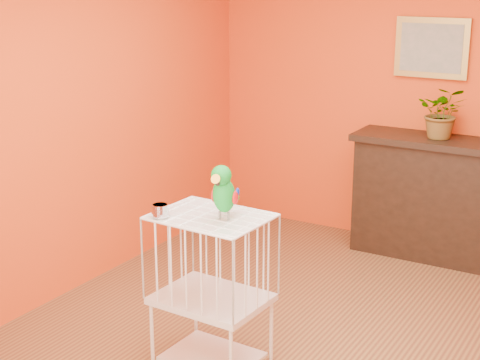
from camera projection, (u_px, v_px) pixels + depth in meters
The scene contains 8 objects.
ground at pixel (312, 350), 4.77m from camera, with size 4.50×4.50×0.00m, color brown.
room_shell at pixel (319, 110), 4.33m from camera, with size 4.50×4.50×4.50m.
console_cabinet at pixel (434, 198), 6.20m from camera, with size 1.40×0.50×1.04m.
potted_plant at pixel (443, 118), 6.02m from camera, with size 0.39×0.43×0.34m, color #26722D.
framed_picture at pixel (432, 48), 6.12m from camera, with size 0.62×0.04×0.50m.
birdcage at pixel (212, 291), 4.42m from camera, with size 0.67×0.52×1.00m.
feed_cup at pixel (160, 210), 4.26m from camera, with size 0.10×0.10×0.07m, color silver.
parrot at pixel (224, 191), 4.18m from camera, with size 0.17×0.30×0.33m.
Camera 1 is at (1.78, -3.92, 2.38)m, focal length 55.00 mm.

